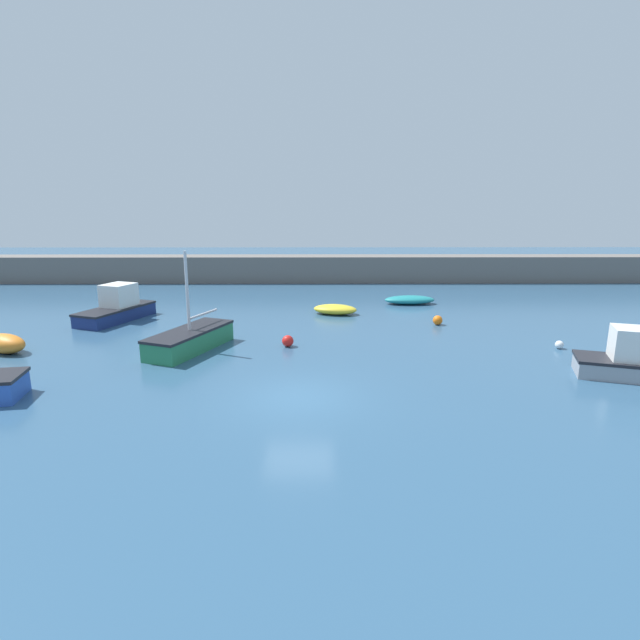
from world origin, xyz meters
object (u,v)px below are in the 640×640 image
sailboat_twin_hulled (190,339)px  open_tender_yellow (410,300)px  rowboat_blue_near (335,309)px  mooring_buoy_red (288,341)px  motorboat_grey_hull (638,362)px  dinghy_near_pier (5,343)px  mooring_buoy_orange (438,320)px  mooring_buoy_white (559,345)px  cabin_cruiser_white (117,308)px

sailboat_twin_hulled → open_tender_yellow: bearing=153.6°
rowboat_blue_near → open_tender_yellow: bearing=43.9°
rowboat_blue_near → mooring_buoy_red: rowboat_blue_near is taller
open_tender_yellow → sailboat_twin_hulled: bearing=-140.4°
mooring_buoy_red → motorboat_grey_hull: bearing=-17.9°
dinghy_near_pier → mooring_buoy_orange: size_ratio=4.87×
open_tender_yellow → motorboat_grey_hull: 15.93m
dinghy_near_pier → open_tender_yellow: bearing=53.8°
open_tender_yellow → mooring_buoy_white: open_tender_yellow is taller
dinghy_near_pier → mooring_buoy_red: bearing=29.5°
rowboat_blue_near → mooring_buoy_red: size_ratio=5.31×
open_tender_yellow → dinghy_near_pier: bearing=-153.4°
mooring_buoy_orange → sailboat_twin_hulled: bearing=-159.2°
sailboat_twin_hulled → mooring_buoy_orange: (12.68, 4.82, -0.25)m
sailboat_twin_hulled → mooring_buoy_orange: bearing=133.1°
motorboat_grey_hull → cabin_cruiser_white: bearing=176.0°
mooring_buoy_white → rowboat_blue_near: bearing=143.9°
cabin_cruiser_white → sailboat_twin_hulled: (5.76, -6.12, -0.22)m
mooring_buoy_orange → cabin_cruiser_white: bearing=176.0°
mooring_buoy_orange → mooring_buoy_red: (-8.18, -4.27, 0.01)m
sailboat_twin_hulled → motorboat_grey_hull: size_ratio=1.05×
sailboat_twin_hulled → mooring_buoy_red: bearing=119.2°
rowboat_blue_near → open_tender_yellow: 6.02m
sailboat_twin_hulled → dinghy_near_pier: bearing=-65.3°
cabin_cruiser_white → rowboat_blue_near: cabin_cruiser_white is taller
mooring_buoy_white → mooring_buoy_orange: (-4.63, 4.70, 0.08)m
cabin_cruiser_white → rowboat_blue_near: bearing=117.7°
mooring_buoy_white → mooring_buoy_orange: bearing=134.6°
cabin_cruiser_white → sailboat_twin_hulled: sailboat_twin_hulled is taller
dinghy_near_pier → mooring_buoy_red: size_ratio=4.74×
mooring_buoy_orange → mooring_buoy_red: 9.23m
cabin_cruiser_white → motorboat_grey_hull: cabin_cruiser_white is taller
mooring_buoy_white → open_tender_yellow: bearing=115.8°
motorboat_grey_hull → mooring_buoy_white: bearing=123.3°
cabin_cruiser_white → mooring_buoy_white: 23.84m
mooring_buoy_red → mooring_buoy_orange: bearing=27.6°
sailboat_twin_hulled → motorboat_grey_hull: sailboat_twin_hulled is taller
open_tender_yellow → motorboat_grey_hull: (6.20, -14.67, 0.40)m
open_tender_yellow → mooring_buoy_white: (5.13, -10.61, -0.09)m
sailboat_twin_hulled → mooring_buoy_white: bearing=112.7°
dinghy_near_pier → mooring_buoy_white: size_ratio=6.79×
rowboat_blue_near → mooring_buoy_white: rowboat_blue_near is taller
rowboat_blue_near → sailboat_twin_hulled: bearing=-119.7°
cabin_cruiser_white → motorboat_grey_hull: size_ratio=1.07×
cabin_cruiser_white → mooring_buoy_red: size_ratio=9.51×
rowboat_blue_near → motorboat_grey_hull: 16.22m
dinghy_near_pier → motorboat_grey_hull: (26.76, -3.59, 0.24)m
rowboat_blue_near → open_tender_yellow: size_ratio=0.86×
open_tender_yellow → sailboat_twin_hulled: 16.23m
cabin_cruiser_white → rowboat_blue_near: size_ratio=1.79×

